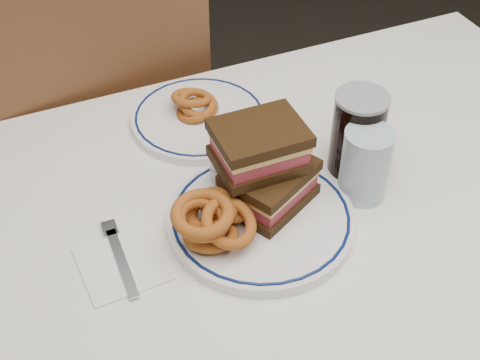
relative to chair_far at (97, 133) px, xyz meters
name	(u,v)px	position (x,y,z in m)	size (l,w,h in m)	color
dining_table	(295,256)	(0.20, -0.60, 0.11)	(1.27, 0.87, 0.75)	silver
chair_far	(97,133)	(0.00, 0.00, 0.00)	(0.50, 0.50, 0.99)	#4F3519
main_plate	(261,219)	(0.14, -0.60, 0.22)	(0.29, 0.29, 0.02)	white
reuben_sandwich	(264,166)	(0.16, -0.56, 0.30)	(0.17, 0.15, 0.14)	black
onion_rings_main	(213,217)	(0.06, -0.60, 0.27)	(0.14, 0.14, 0.08)	brown
ketchup_ramekin	(227,170)	(0.12, -0.50, 0.25)	(0.05, 0.05, 0.03)	silver
beer_mug	(359,132)	(0.34, -0.54, 0.29)	(0.13, 0.09, 0.15)	black
water_glass	(365,164)	(0.32, -0.60, 0.27)	(0.08, 0.08, 0.12)	#A2BED1
far_plate	(199,118)	(0.14, -0.32, 0.22)	(0.25, 0.25, 0.02)	white
onion_rings_far	(195,104)	(0.14, -0.30, 0.25)	(0.09, 0.09, 0.06)	brown
napkin_fork	(122,263)	(-0.08, -0.59, 0.21)	(0.13, 0.16, 0.01)	white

